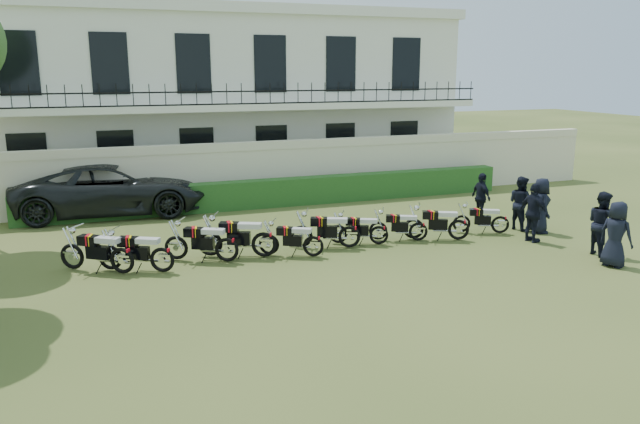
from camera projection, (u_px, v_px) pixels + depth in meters
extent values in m
plane|color=#38491D|center=(324.00, 265.00, 15.98)|extent=(100.00, 100.00, 0.00)
cube|color=beige|center=(248.00, 177.00, 23.07)|extent=(30.00, 0.30, 2.00)
cube|color=beige|center=(247.00, 146.00, 22.81)|extent=(30.00, 0.35, 0.30)
cube|color=#1A4A1C|center=(280.00, 192.00, 22.79)|extent=(18.00, 0.60, 1.00)
cube|color=white|center=(214.00, 101.00, 28.00)|extent=(20.00, 8.00, 7.00)
cube|color=white|center=(211.00, 15.00, 27.17)|extent=(20.40, 8.40, 0.40)
cube|color=white|center=(238.00, 107.00, 23.70)|extent=(20.00, 1.40, 0.25)
cube|color=black|center=(241.00, 91.00, 22.97)|extent=(20.00, 0.05, 0.05)
cube|color=black|center=(242.00, 104.00, 23.07)|extent=(20.00, 0.05, 0.05)
cube|color=black|center=(29.00, 164.00, 22.25)|extent=(1.30, 0.12, 2.20)
cube|color=black|center=(18.00, 63.00, 21.47)|extent=(1.30, 0.12, 2.20)
cube|color=black|center=(117.00, 160.00, 23.26)|extent=(1.30, 0.12, 2.20)
cube|color=black|center=(110.00, 63.00, 22.48)|extent=(1.30, 0.12, 2.20)
cube|color=black|center=(197.00, 156.00, 24.28)|extent=(1.30, 0.12, 2.20)
cube|color=black|center=(193.00, 64.00, 23.49)|extent=(1.30, 0.12, 2.20)
cube|color=black|center=(272.00, 152.00, 25.29)|extent=(1.30, 0.12, 2.20)
cube|color=black|center=(270.00, 64.00, 24.51)|extent=(1.30, 0.12, 2.20)
cube|color=black|center=(340.00, 149.00, 26.30)|extent=(1.30, 0.12, 2.20)
cube|color=black|center=(341.00, 64.00, 25.52)|extent=(1.30, 0.12, 2.20)
cube|color=black|center=(403.00, 146.00, 27.32)|extent=(1.30, 0.12, 2.20)
cube|color=black|center=(406.00, 64.00, 26.53)|extent=(1.30, 0.12, 2.20)
torus|color=black|center=(148.00, 264.00, 15.01)|extent=(0.59, 0.45, 0.66)
torus|color=black|center=(97.00, 260.00, 15.35)|extent=(0.59, 0.45, 0.66)
cube|color=black|center=(124.00, 256.00, 15.13)|extent=(0.60, 0.50, 0.32)
cube|color=black|center=(114.00, 243.00, 15.13)|extent=(0.56, 0.51, 0.24)
cube|color=red|center=(114.00, 243.00, 15.13)|extent=(0.16, 0.30, 0.25)
cube|color=yellow|center=(116.00, 243.00, 15.11)|extent=(0.13, 0.29, 0.25)
cube|color=silver|center=(133.00, 243.00, 14.99)|extent=(0.63, 0.55, 0.13)
cylinder|color=silver|center=(100.00, 230.00, 15.14)|extent=(0.40, 0.55, 0.03)
torus|color=black|center=(189.00, 262.00, 15.20)|extent=(0.60, 0.38, 0.63)
torus|color=black|center=(136.00, 260.00, 15.38)|extent=(0.60, 0.38, 0.63)
cube|color=black|center=(164.00, 255.00, 15.25)|extent=(0.59, 0.43, 0.31)
cube|color=black|center=(154.00, 244.00, 15.22)|extent=(0.54, 0.46, 0.23)
cube|color=red|center=(154.00, 243.00, 15.22)|extent=(0.12, 0.29, 0.24)
cube|color=yellow|center=(156.00, 243.00, 15.21)|extent=(0.09, 0.28, 0.24)
cube|color=silver|center=(174.00, 243.00, 15.14)|extent=(0.62, 0.49, 0.12)
cylinder|color=silver|center=(140.00, 231.00, 15.19)|extent=(0.32, 0.56, 0.03)
torus|color=black|center=(252.00, 252.00, 16.03)|extent=(0.61, 0.39, 0.64)
torus|color=black|center=(201.00, 250.00, 16.21)|extent=(0.61, 0.39, 0.64)
cube|color=black|center=(229.00, 245.00, 16.08)|extent=(0.60, 0.44, 0.31)
cube|color=black|center=(219.00, 234.00, 16.05)|extent=(0.54, 0.46, 0.23)
cube|color=red|center=(219.00, 234.00, 16.04)|extent=(0.12, 0.29, 0.24)
cube|color=yellow|center=(221.00, 234.00, 16.04)|extent=(0.09, 0.29, 0.24)
cube|color=silver|center=(239.00, 233.00, 15.97)|extent=(0.63, 0.50, 0.13)
cylinder|color=silver|center=(206.00, 222.00, 16.02)|extent=(0.33, 0.57, 0.03)
torus|color=black|center=(291.00, 246.00, 16.48)|extent=(0.66, 0.37, 0.68)
torus|color=black|center=(237.00, 245.00, 16.57)|extent=(0.66, 0.37, 0.68)
cube|color=black|center=(266.00, 240.00, 16.49)|extent=(0.64, 0.43, 0.33)
cube|color=black|center=(256.00, 228.00, 16.43)|extent=(0.58, 0.47, 0.24)
cube|color=red|center=(256.00, 228.00, 16.43)|extent=(0.11, 0.31, 0.26)
cube|color=yellow|center=(259.00, 228.00, 16.43)|extent=(0.08, 0.30, 0.26)
cube|color=silver|center=(277.00, 227.00, 16.39)|extent=(0.67, 0.49, 0.13)
cylinder|color=silver|center=(242.00, 216.00, 16.38)|extent=(0.30, 0.62, 0.03)
torus|color=black|center=(336.00, 248.00, 16.50)|extent=(0.54, 0.34, 0.57)
torus|color=black|center=(291.00, 246.00, 16.67)|extent=(0.54, 0.34, 0.57)
cube|color=black|center=(315.00, 242.00, 16.55)|extent=(0.53, 0.39, 0.28)
cube|color=black|center=(307.00, 233.00, 16.52)|extent=(0.48, 0.41, 0.20)
cube|color=red|center=(307.00, 232.00, 16.52)|extent=(0.11, 0.26, 0.21)
cube|color=yellow|center=(309.00, 233.00, 16.51)|extent=(0.08, 0.25, 0.21)
cube|color=silver|center=(324.00, 232.00, 16.45)|extent=(0.55, 0.44, 0.11)
cylinder|color=silver|center=(296.00, 222.00, 16.50)|extent=(0.29, 0.50, 0.03)
torus|color=black|center=(373.00, 238.00, 17.37)|extent=(0.61, 0.33, 0.62)
torus|color=black|center=(325.00, 238.00, 17.42)|extent=(0.61, 0.33, 0.62)
cube|color=black|center=(351.00, 233.00, 17.36)|extent=(0.59, 0.39, 0.31)
cube|color=black|center=(343.00, 223.00, 17.30)|extent=(0.53, 0.42, 0.23)
cube|color=red|center=(343.00, 222.00, 17.30)|extent=(0.09, 0.28, 0.24)
cube|color=yellow|center=(345.00, 222.00, 17.30)|extent=(0.06, 0.28, 0.24)
cube|color=silver|center=(361.00, 222.00, 17.27)|extent=(0.61, 0.44, 0.12)
cylinder|color=silver|center=(331.00, 212.00, 17.25)|extent=(0.26, 0.58, 0.03)
torus|color=black|center=(399.00, 237.00, 17.67)|extent=(0.52, 0.32, 0.55)
torus|color=black|center=(358.00, 235.00, 17.80)|extent=(0.52, 0.32, 0.55)
cube|color=black|center=(380.00, 231.00, 17.70)|extent=(0.51, 0.36, 0.27)
cube|color=black|center=(373.00, 223.00, 17.67)|extent=(0.46, 0.39, 0.20)
cube|color=red|center=(373.00, 223.00, 17.67)|extent=(0.10, 0.25, 0.21)
cube|color=yellow|center=(375.00, 223.00, 17.66)|extent=(0.07, 0.25, 0.21)
cube|color=silver|center=(389.00, 222.00, 17.61)|extent=(0.54, 0.41, 0.11)
cylinder|color=silver|center=(363.00, 214.00, 17.64)|extent=(0.26, 0.49, 0.03)
torus|color=black|center=(438.00, 233.00, 18.07)|extent=(0.53, 0.31, 0.55)
torus|color=black|center=(398.00, 232.00, 18.17)|extent=(0.53, 0.31, 0.55)
cube|color=black|center=(420.00, 228.00, 18.09)|extent=(0.51, 0.36, 0.27)
cube|color=black|center=(413.00, 220.00, 18.05)|extent=(0.46, 0.38, 0.20)
cube|color=red|center=(413.00, 219.00, 18.05)|extent=(0.09, 0.25, 0.21)
cube|color=yellow|center=(415.00, 219.00, 18.05)|extent=(0.07, 0.24, 0.21)
cube|color=silver|center=(429.00, 219.00, 18.01)|extent=(0.54, 0.40, 0.11)
cylinder|color=silver|center=(403.00, 211.00, 18.02)|extent=(0.25, 0.50, 0.03)
torus|color=black|center=(481.00, 231.00, 18.13)|extent=(0.59, 0.35, 0.61)
torus|color=black|center=(436.00, 230.00, 18.25)|extent=(0.59, 0.35, 0.61)
cube|color=black|center=(460.00, 226.00, 18.15)|extent=(0.57, 0.40, 0.30)
cube|color=black|center=(453.00, 216.00, 18.11)|extent=(0.52, 0.43, 0.22)
cube|color=red|center=(453.00, 216.00, 18.11)|extent=(0.11, 0.28, 0.23)
cube|color=yellow|center=(455.00, 216.00, 18.10)|extent=(0.08, 0.27, 0.23)
cube|color=silver|center=(470.00, 216.00, 18.05)|extent=(0.60, 0.46, 0.12)
cylinder|color=silver|center=(442.00, 206.00, 18.08)|extent=(0.29, 0.55, 0.03)
torus|color=black|center=(520.00, 226.00, 18.87)|extent=(0.52, 0.31, 0.54)
torus|color=black|center=(481.00, 225.00, 19.00)|extent=(0.52, 0.31, 0.54)
cube|color=black|center=(502.00, 221.00, 18.90)|extent=(0.51, 0.36, 0.27)
cube|color=black|center=(495.00, 213.00, 18.87)|extent=(0.46, 0.39, 0.19)
cube|color=red|center=(495.00, 213.00, 18.87)|extent=(0.10, 0.25, 0.20)
cube|color=yellow|center=(497.00, 213.00, 18.86)|extent=(0.07, 0.24, 0.20)
cube|color=silver|center=(511.00, 213.00, 18.81)|extent=(0.53, 0.41, 0.11)
cylinder|color=silver|center=(486.00, 205.00, 18.84)|extent=(0.26, 0.49, 0.03)
imported|color=black|center=(112.00, 189.00, 21.41)|extent=(6.56, 3.33, 1.77)
imported|color=black|center=(616.00, 234.00, 15.70)|extent=(0.79, 0.96, 1.69)
imported|color=black|center=(602.00, 223.00, 16.69)|extent=(0.77, 0.93, 1.74)
imported|color=black|center=(534.00, 213.00, 17.95)|extent=(0.57, 1.06, 1.73)
imported|color=black|center=(540.00, 206.00, 18.97)|extent=(0.74, 0.94, 1.70)
imported|color=black|center=(520.00, 203.00, 19.37)|extent=(0.77, 0.92, 1.68)
imported|color=black|center=(481.00, 197.00, 20.43)|extent=(0.39, 0.94, 1.60)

